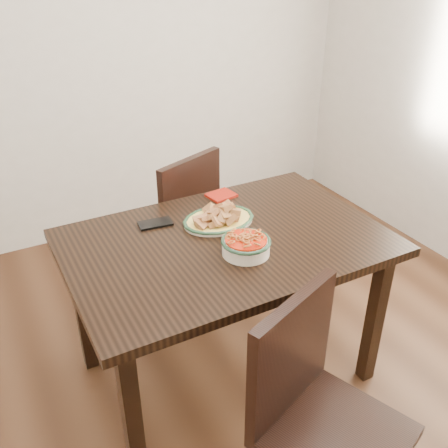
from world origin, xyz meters
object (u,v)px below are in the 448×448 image
chair_far (177,220)px  smartphone (155,223)px  chair_near (315,408)px  fish_plate (218,213)px  dining_table (226,256)px  noodle_bowl (246,244)px

chair_far → smartphone: (-0.27, -0.41, 0.26)m
chair_near → fish_plate: bearing=62.9°
dining_table → fish_plate: fish_plate is taller
chair_near → noodle_bowl: size_ratio=4.44×
chair_near → smartphone: chair_near is taller
fish_plate → smartphone: 0.28m
chair_near → smartphone: 1.01m
chair_far → smartphone: 0.55m
chair_near → noodle_bowl: 0.65m
dining_table → noodle_bowl: size_ratio=6.57×
fish_plate → noodle_bowl: (-0.02, -0.27, -0.00)m
smartphone → chair_far: bearing=62.9°
dining_table → fish_plate: 0.20m
noodle_bowl → smartphone: noodle_bowl is taller
fish_plate → dining_table: bearing=-104.8°
chair_far → smartphone: bearing=34.6°
chair_near → fish_plate: chair_near is taller
chair_near → dining_table: bearing=64.5°
chair_far → fish_plate: chair_far is taller
dining_table → noodle_bowl: 0.19m
fish_plate → noodle_bowl: bearing=-94.6°
chair_far → chair_near: same height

